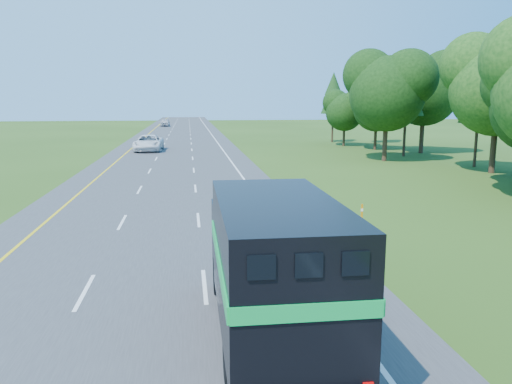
% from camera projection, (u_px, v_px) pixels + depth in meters
% --- Properties ---
extents(road, '(15.00, 260.00, 0.04)m').
position_uv_depth(road, '(175.00, 156.00, 53.53)').
color(road, '#38383A').
rests_on(road, ground).
extents(lane_markings, '(11.15, 260.00, 0.01)m').
position_uv_depth(lane_markings, '(175.00, 155.00, 53.53)').
color(lane_markings, yellow).
rests_on(lane_markings, road).
extents(horse_truck, '(2.69, 8.26, 3.64)m').
position_uv_depth(horse_truck, '(272.00, 266.00, 11.72)').
color(horse_truck, black).
rests_on(horse_truck, road).
extents(white_suv, '(3.32, 6.79, 1.86)m').
position_uv_depth(white_suv, '(149.00, 143.00, 58.25)').
color(white_suv, white).
rests_on(white_suv, road).
extents(far_car, '(2.02, 4.95, 1.68)m').
position_uv_depth(far_car, '(165.00, 123.00, 114.18)').
color(far_car, '#B1B2B9').
rests_on(far_car, road).
extents(delineator, '(0.10, 0.05, 1.19)m').
position_uv_depth(delineator, '(362.00, 216.00, 22.73)').
color(delineator, orange).
rests_on(delineator, ground).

